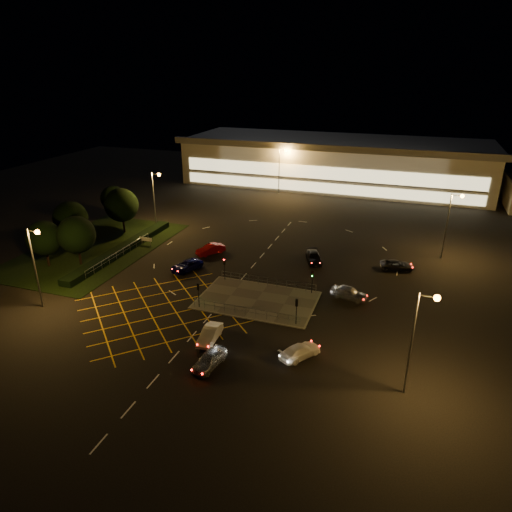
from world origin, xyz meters
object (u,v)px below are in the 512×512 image
(signal_nw, at_px, (224,264))
(car_approach_white, at_px, (300,351))
(car_far_dkgrey, at_px, (314,257))
(car_right_silver, at_px, (349,293))
(signal_se, at_px, (297,306))
(car_near_silver, at_px, (209,359))
(car_circ_red, at_px, (210,249))
(signal_sw, at_px, (198,290))
(car_left_blue, at_px, (186,266))
(car_east_grey, at_px, (397,265))
(signal_ne, at_px, (312,277))
(car_queue_white, at_px, (210,334))

(signal_nw, bearing_deg, car_approach_white, -44.72)
(signal_nw, height_order, car_far_dkgrey, signal_nw)
(car_right_silver, bearing_deg, signal_se, 163.66)
(car_near_silver, xyz_separation_m, car_circ_red, (-11.72, 26.12, 0.00))
(signal_sw, xyz_separation_m, car_left_blue, (-6.46, 9.32, -1.68))
(signal_nw, height_order, car_east_grey, signal_nw)
(signal_ne, distance_m, car_queue_white, 16.15)
(signal_nw, bearing_deg, car_left_blue, 168.31)
(signal_se, relative_size, car_far_dkgrey, 0.64)
(car_near_silver, height_order, car_queue_white, car_near_silver)
(car_near_silver, distance_m, car_approach_white, 9.05)
(car_queue_white, distance_m, car_left_blue, 18.68)
(signal_sw, relative_size, signal_ne, 1.00)
(car_right_silver, bearing_deg, signal_sw, 129.49)
(car_far_dkgrey, distance_m, car_circ_red, 15.89)
(car_left_blue, relative_size, car_east_grey, 1.07)
(car_left_blue, bearing_deg, signal_se, -4.89)
(signal_sw, distance_m, signal_se, 12.00)
(car_right_silver, height_order, car_circ_red, car_right_silver)
(car_queue_white, xyz_separation_m, car_left_blue, (-10.63, 15.36, -0.04))
(signal_sw, relative_size, car_far_dkgrey, 0.64)
(signal_nw, xyz_separation_m, car_left_blue, (-6.46, 1.34, -1.68))
(car_queue_white, xyz_separation_m, car_circ_red, (-9.89, 21.99, 0.04))
(signal_ne, distance_m, car_circ_red, 19.50)
(car_left_blue, height_order, car_approach_white, car_left_blue)
(car_approach_white, bearing_deg, signal_nw, -11.00)
(signal_ne, xyz_separation_m, car_far_dkgrey, (-2.00, 10.21, -1.65))
(signal_nw, bearing_deg, car_queue_white, -73.45)
(signal_nw, bearing_deg, signal_ne, 0.00)
(car_near_silver, distance_m, car_east_grey, 33.56)
(signal_ne, relative_size, car_east_grey, 0.68)
(car_far_dkgrey, xyz_separation_m, car_right_silver, (6.67, -9.90, 0.06))
(car_far_dkgrey, height_order, car_circ_red, car_circ_red)
(signal_nw, height_order, car_left_blue, signal_nw)
(signal_ne, bearing_deg, car_left_blue, 175.86)
(signal_se, height_order, car_approach_white, signal_se)
(car_approach_white, bearing_deg, car_far_dkgrey, -47.04)
(car_approach_white, bearing_deg, signal_ne, -48.41)
(signal_nw, bearing_deg, car_far_dkgrey, 45.60)
(car_near_silver, distance_m, car_circ_red, 28.63)
(car_queue_white, relative_size, car_east_grey, 0.95)
(car_circ_red, bearing_deg, signal_sw, -35.11)
(car_queue_white, bearing_deg, car_approach_white, -2.23)
(signal_ne, relative_size, car_circ_red, 0.68)
(signal_nw, distance_m, car_near_silver, 19.18)
(signal_ne, height_order, car_far_dkgrey, signal_ne)
(signal_ne, relative_size, car_near_silver, 0.71)
(signal_se, bearing_deg, signal_nw, -33.65)
(signal_ne, xyz_separation_m, car_approach_white, (1.90, -13.77, -1.70))
(car_left_blue, distance_m, car_east_grey, 30.01)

